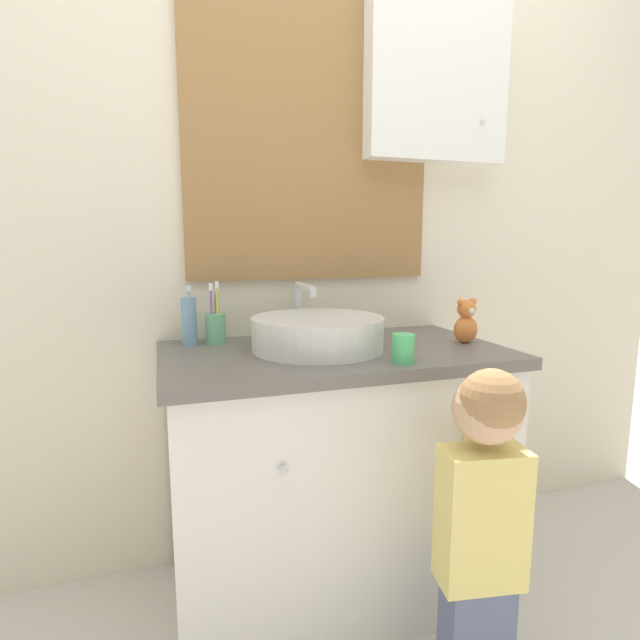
# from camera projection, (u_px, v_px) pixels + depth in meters

# --- Properties ---
(wall_back) EXTENTS (3.20, 0.18, 2.50)m
(wall_back) POSITION_uv_depth(u_px,v_px,m) (312.00, 196.00, 1.75)
(wall_back) COLOR beige
(wall_back) RESTS_ON ground_plane
(vanity_counter) EXTENTS (1.03, 0.59, 0.81)m
(vanity_counter) POSITION_uv_depth(u_px,v_px,m) (334.00, 472.00, 1.58)
(vanity_counter) COLOR silver
(vanity_counter) RESTS_ON ground_plane
(sink_basin) EXTENTS (0.40, 0.45, 0.19)m
(sink_basin) POSITION_uv_depth(u_px,v_px,m) (317.00, 332.00, 1.51)
(sink_basin) COLOR silver
(sink_basin) RESTS_ON vanity_counter
(toothbrush_holder) EXTENTS (0.06, 0.06, 0.20)m
(toothbrush_holder) POSITION_uv_depth(u_px,v_px,m) (216.00, 326.00, 1.59)
(toothbrush_holder) COLOR #66B27F
(toothbrush_holder) RESTS_ON vanity_counter
(soap_dispenser) EXTENTS (0.05, 0.05, 0.19)m
(soap_dispenser) POSITION_uv_depth(u_px,v_px,m) (189.00, 321.00, 1.56)
(soap_dispenser) COLOR #6B93B2
(soap_dispenser) RESTS_ON vanity_counter
(child_figure) EXTENTS (0.25, 0.41, 0.85)m
(child_figure) POSITION_uv_depth(u_px,v_px,m) (483.00, 507.00, 1.17)
(child_figure) COLOR slate
(child_figure) RESTS_ON ground_plane
(teddy_bear) EXTENTS (0.08, 0.07, 0.14)m
(teddy_bear) POSITION_uv_depth(u_px,v_px,m) (466.00, 322.00, 1.60)
(teddy_bear) COLOR orange
(teddy_bear) RESTS_ON vanity_counter
(drinking_cup) EXTENTS (0.06, 0.06, 0.08)m
(drinking_cup) POSITION_uv_depth(u_px,v_px,m) (403.00, 348.00, 1.34)
(drinking_cup) COLOR #4CC670
(drinking_cup) RESTS_ON vanity_counter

